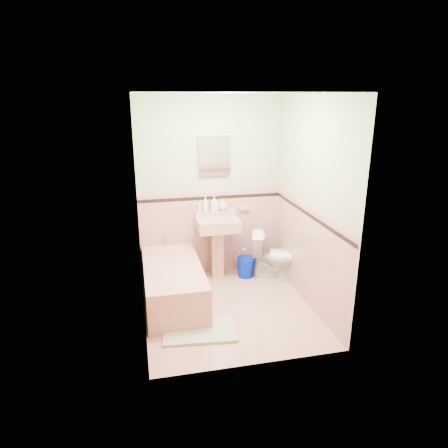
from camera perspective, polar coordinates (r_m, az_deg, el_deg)
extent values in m
plane|color=tan|center=(5.01, 0.64, -11.83)|extent=(2.20, 2.20, 0.00)
plane|color=white|center=(4.35, 0.76, 18.11)|extent=(2.20, 2.20, 0.00)
plane|color=beige|center=(5.57, -1.92, 5.07)|extent=(2.50, 0.00, 2.50)
plane|color=beige|center=(3.51, 4.83, -2.70)|extent=(2.50, 0.00, 2.50)
plane|color=beige|center=(4.41, -12.06, 1.25)|extent=(0.00, 2.50, 2.50)
plane|color=beige|center=(4.84, 12.30, 2.73)|extent=(0.00, 2.50, 2.50)
plane|color=#CF988B|center=(5.73, -1.83, -1.30)|extent=(2.00, 0.00, 2.00)
plane|color=#CF988B|center=(3.80, 4.52, -11.85)|extent=(2.00, 0.00, 2.00)
plane|color=#CF988B|center=(4.63, -11.39, -6.47)|extent=(0.00, 2.20, 2.20)
plane|color=#CF988B|center=(5.04, 11.69, -4.43)|extent=(0.00, 2.20, 2.20)
plane|color=black|center=(5.58, -1.88, 3.73)|extent=(2.00, 0.00, 2.00)
plane|color=black|center=(3.58, 4.69, -4.55)|extent=(2.00, 0.00, 2.00)
plane|color=black|center=(4.45, -11.72, -0.34)|extent=(0.00, 2.20, 2.20)
plane|color=black|center=(4.87, 12.00, 1.24)|extent=(0.00, 2.20, 2.20)
plane|color=tan|center=(5.56, -1.89, 4.73)|extent=(2.00, 0.00, 2.00)
plane|color=tan|center=(3.54, 4.73, -3.05)|extent=(2.00, 0.00, 2.00)
plane|color=tan|center=(4.42, -11.80, 0.89)|extent=(0.00, 2.20, 2.20)
plane|color=tan|center=(4.84, 12.08, 2.37)|extent=(0.00, 2.20, 2.20)
cube|color=tan|center=(5.10, -7.19, -8.52)|extent=(0.70, 1.50, 0.45)
cylinder|color=silver|center=(5.61, -8.10, -1.59)|extent=(0.04, 0.12, 0.04)
cylinder|color=silver|center=(5.55, -1.19, 1.85)|extent=(0.02, 0.02, 0.10)
cube|color=white|center=(5.46, -1.39, 9.64)|extent=(0.43, 0.04, 0.54)
cube|color=tan|center=(5.71, 2.83, 2.27)|extent=(0.12, 0.07, 0.04)
imported|color=#B2B2B2|center=(5.54, -2.65, 2.86)|extent=(0.10, 0.10, 0.21)
imported|color=#B2B2B2|center=(5.56, -1.40, 2.96)|extent=(0.10, 0.10, 0.22)
imported|color=#B2B2B2|center=(5.59, -0.20, 2.77)|extent=(0.14, 0.14, 0.16)
cylinder|color=white|center=(5.54, -3.47, 2.36)|extent=(0.04, 0.04, 0.12)
imported|color=white|center=(5.65, 7.37, -4.57)|extent=(0.75, 0.57, 0.68)
cube|color=gray|center=(4.57, -3.47, -14.77)|extent=(0.84, 0.61, 0.03)
cube|color=#BF1E59|center=(4.62, -3.60, -13.80)|extent=(0.16, 0.12, 0.06)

